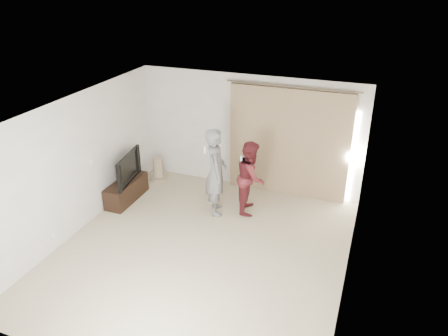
{
  "coord_description": "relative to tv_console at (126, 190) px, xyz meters",
  "views": [
    {
      "loc": [
        2.64,
        -5.92,
        4.7
      ],
      "look_at": [
        -0.02,
        1.2,
        1.12
      ],
      "focal_mm": 35.0,
      "sensor_mm": 36.0,
      "label": 1
    }
  ],
  "objects": [
    {
      "name": "floor",
      "position": [
        2.27,
        -1.17,
        -0.23
      ],
      "size": [
        5.5,
        5.5,
        0.0
      ],
      "primitive_type": "plane",
      "color": "tan",
      "rests_on": "ground"
    },
    {
      "name": "wall_back",
      "position": [
        2.27,
        1.58,
        1.07
      ],
      "size": [
        5.0,
        0.04,
        2.6
      ],
      "primitive_type": "cube",
      "color": "white",
      "rests_on": "ground"
    },
    {
      "name": "wall_left",
      "position": [
        -0.23,
        -1.17,
        1.07
      ],
      "size": [
        0.04,
        5.5,
        2.6
      ],
      "color": "white",
      "rests_on": "ground"
    },
    {
      "name": "ceiling",
      "position": [
        2.27,
        -1.17,
        2.37
      ],
      "size": [
        5.0,
        5.5,
        0.01
      ],
      "primitive_type": "cube",
      "color": "white",
      "rests_on": "wall_back"
    },
    {
      "name": "curtain",
      "position": [
        3.18,
        1.51,
        0.98
      ],
      "size": [
        2.8,
        0.11,
        2.46
      ],
      "color": "tan",
      "rests_on": "ground"
    },
    {
      "name": "tv_console",
      "position": [
        0.0,
        0.0,
        0.0
      ],
      "size": [
        0.41,
        1.18,
        0.45
      ],
      "primitive_type": "cube",
      "color": "black",
      "rests_on": "ground"
    },
    {
      "name": "tv",
      "position": [
        0.0,
        0.0,
        0.55
      ],
      "size": [
        0.31,
        1.12,
        0.64
      ],
      "primitive_type": "imported",
      "rotation": [
        0.0,
        0.0,
        1.72
      ],
      "color": "black",
      "rests_on": "tv_console"
    },
    {
      "name": "scratching_post",
      "position": [
        0.17,
        1.14,
        -0.01
      ],
      "size": [
        0.41,
        0.41,
        0.54
      ],
      "color": "tan",
      "rests_on": "ground"
    },
    {
      "name": "person_man",
      "position": [
        2.01,
        0.22,
        0.69
      ],
      "size": [
        0.67,
        0.79,
        1.83
      ],
      "color": "slate",
      "rests_on": "ground"
    },
    {
      "name": "person_woman",
      "position": [
        2.64,
        0.54,
        0.54
      ],
      "size": [
        0.71,
        0.84,
        1.53
      ],
      "color": "maroon",
      "rests_on": "ground"
    }
  ]
}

